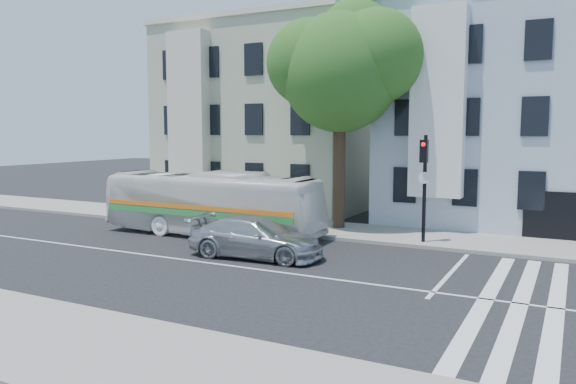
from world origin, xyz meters
The scene contains 10 objects.
ground centered at (0.00, 0.00, 0.00)m, with size 120.00×120.00×0.00m, color black.
sidewalk_far centered at (0.00, 8.00, 0.07)m, with size 80.00×4.00×0.15m, color gray.
sidewalk_near centered at (0.00, -8.00, 0.07)m, with size 80.00×4.00×0.15m, color gray.
building_left centered at (-7.00, 15.00, 5.50)m, with size 12.00×10.00×11.00m, color #ABB094.
building_right centered at (7.00, 15.00, 5.50)m, with size 12.00×10.00×11.00m, color #A4B1C3.
street_tree centered at (0.06, 8.74, 7.83)m, with size 7.30×5.90×11.10m.
bus centered at (-4.64, 4.51, 1.47)m, with size 10.56×2.47×2.94m, color white.
sedan centered at (-0.58, 1.61, 0.76)m, with size 5.24×2.13×1.52m, color #B4B7BC.
hedge centered at (-4.70, 6.80, 0.50)m, with size 8.50×0.84×0.70m, color #246320, non-canonical shape.
traffic_signal centered at (4.52, 6.66, 2.98)m, with size 0.48×0.54×4.61m.
Camera 1 is at (10.13, -16.41, 4.77)m, focal length 35.00 mm.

